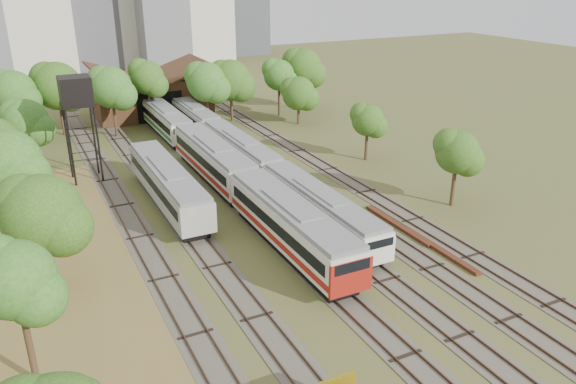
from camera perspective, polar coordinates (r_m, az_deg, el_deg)
ground at (r=37.35m, az=10.42°, el=-11.79°), size 240.00×240.00×0.00m
dry_grass_patch at (r=38.28m, az=-20.42°, el=-12.01°), size 14.00×60.00×0.04m
tracks at (r=56.62m, az=-5.27°, el=0.69°), size 24.60×80.00×0.19m
railcar_red_set at (r=50.16m, az=-4.19°, el=0.34°), size 3.16×34.58×3.92m
railcar_green_set at (r=61.56m, az=-4.83°, el=4.16°), size 2.67×52.08×3.30m
railcar_rear at (r=74.96m, az=-12.34°, el=7.09°), size 2.85×16.08×3.53m
old_grey_coach at (r=52.31m, az=-12.11°, el=0.76°), size 2.98×18.00×3.69m
water_tower at (r=59.23m, az=-20.76°, el=9.33°), size 3.07×3.07×10.62m
rail_pile_near at (r=48.47m, az=11.07°, el=-3.32°), size 0.57×8.61×0.29m
rail_pile_far at (r=45.24m, az=15.04°, el=-5.62°), size 0.54×8.59×0.28m
maintenance_shed at (r=86.14m, az=-13.83°, el=9.60°), size 16.45×11.55×7.58m
tree_band_left at (r=48.93m, az=-26.04°, el=1.93°), size 8.58×62.73×8.98m
tree_band_far at (r=77.97m, az=-11.86°, el=10.97°), size 44.99×9.74×9.40m
tree_band_right at (r=66.43m, az=6.28°, el=8.01°), size 4.90×35.90×7.12m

